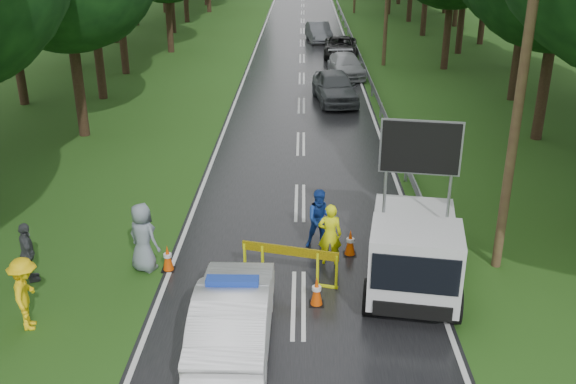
{
  "coord_description": "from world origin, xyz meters",
  "views": [
    {
      "loc": [
        0.05,
        -12.99,
        8.34
      ],
      "look_at": [
        -0.34,
        3.8,
        1.3
      ],
      "focal_mm": 40.0,
      "sensor_mm": 36.0,
      "label": 1
    }
  ],
  "objects_px": {
    "queue_car_first": "(335,87)",
    "queue_car_fourth": "(319,32)",
    "police_sedan": "(234,314)",
    "barrier": "(290,256)",
    "work_truck": "(414,249)",
    "queue_car_third": "(341,47)",
    "officer": "(330,235)",
    "civilian": "(321,219)",
    "queue_car_second": "(346,65)"
  },
  "relations": [
    {
      "from": "barrier",
      "to": "police_sedan",
      "type": "bearing_deg",
      "value": -99.7
    },
    {
      "from": "barrier",
      "to": "queue_car_fourth",
      "type": "bearing_deg",
      "value": 101.94
    },
    {
      "from": "police_sedan",
      "to": "queue_car_second",
      "type": "relative_size",
      "value": 1.0
    },
    {
      "from": "queue_car_third",
      "to": "officer",
      "type": "bearing_deg",
      "value": -90.65
    },
    {
      "from": "civilian",
      "to": "queue_car_fourth",
      "type": "bearing_deg",
      "value": 81.35
    },
    {
      "from": "work_truck",
      "to": "queue_car_third",
      "type": "bearing_deg",
      "value": 99.37
    },
    {
      "from": "work_truck",
      "to": "queue_car_first",
      "type": "relative_size",
      "value": 1.1
    },
    {
      "from": "civilian",
      "to": "queue_car_third",
      "type": "xyz_separation_m",
      "value": [
        2.02,
        27.71,
        -0.18
      ]
    },
    {
      "from": "officer",
      "to": "queue_car_first",
      "type": "xyz_separation_m",
      "value": [
        0.87,
        16.71,
        -0.07
      ]
    },
    {
      "from": "work_truck",
      "to": "queue_car_third",
      "type": "relative_size",
      "value": 1.07
    },
    {
      "from": "work_truck",
      "to": "queue_car_fourth",
      "type": "xyz_separation_m",
      "value": [
        -1.55,
        35.81,
        -0.33
      ]
    },
    {
      "from": "queue_car_fourth",
      "to": "officer",
      "type": "bearing_deg",
      "value": -98.7
    },
    {
      "from": "civilian",
      "to": "queue_car_first",
      "type": "distance_m",
      "value": 15.75
    },
    {
      "from": "queue_car_first",
      "to": "queue_car_second",
      "type": "bearing_deg",
      "value": 73.47
    },
    {
      "from": "queue_car_first",
      "to": "queue_car_third",
      "type": "height_order",
      "value": "queue_car_first"
    },
    {
      "from": "work_truck",
      "to": "officer",
      "type": "xyz_separation_m",
      "value": [
        -2.0,
        1.11,
        -0.19
      ]
    },
    {
      "from": "police_sedan",
      "to": "queue_car_first",
      "type": "relative_size",
      "value": 0.95
    },
    {
      "from": "police_sedan",
      "to": "queue_car_second",
      "type": "distance_m",
      "value": 26.55
    },
    {
      "from": "queue_car_first",
      "to": "queue_car_fourth",
      "type": "relative_size",
      "value": 1.05
    },
    {
      "from": "queue_car_second",
      "to": "queue_car_fourth",
      "type": "height_order",
      "value": "queue_car_fourth"
    },
    {
      "from": "officer",
      "to": "queue_car_fourth",
      "type": "relative_size",
      "value": 0.39
    },
    {
      "from": "police_sedan",
      "to": "work_truck",
      "type": "xyz_separation_m",
      "value": [
        4.16,
        2.44,
        0.32
      ]
    },
    {
      "from": "work_truck",
      "to": "queue_car_fourth",
      "type": "distance_m",
      "value": 35.85
    },
    {
      "from": "officer",
      "to": "queue_car_second",
      "type": "height_order",
      "value": "officer"
    },
    {
      "from": "work_truck",
      "to": "civilian",
      "type": "xyz_separation_m",
      "value": [
        -2.21,
        2.11,
        -0.21
      ]
    },
    {
      "from": "barrier",
      "to": "queue_car_second",
      "type": "height_order",
      "value": "queue_car_second"
    },
    {
      "from": "queue_car_first",
      "to": "queue_car_fourth",
      "type": "xyz_separation_m",
      "value": [
        -0.42,
        18.0,
        -0.07
      ]
    },
    {
      "from": "police_sedan",
      "to": "officer",
      "type": "relative_size",
      "value": 2.57
    },
    {
      "from": "officer",
      "to": "queue_car_fourth",
      "type": "distance_m",
      "value": 34.71
    },
    {
      "from": "queue_car_second",
      "to": "queue_car_third",
      "type": "xyz_separation_m",
      "value": [
        0.0,
        6.0,
        0.02
      ]
    },
    {
      "from": "work_truck",
      "to": "queue_car_first",
      "type": "xyz_separation_m",
      "value": [
        -1.13,
        17.81,
        -0.26
      ]
    },
    {
      "from": "police_sedan",
      "to": "queue_car_first",
      "type": "height_order",
      "value": "police_sedan"
    },
    {
      "from": "work_truck",
      "to": "civilian",
      "type": "bearing_deg",
      "value": 145.44
    },
    {
      "from": "police_sedan",
      "to": "queue_car_third",
      "type": "bearing_deg",
      "value": -97.12
    },
    {
      "from": "barrier",
      "to": "officer",
      "type": "height_order",
      "value": "officer"
    },
    {
      "from": "civilian",
      "to": "officer",
      "type": "bearing_deg",
      "value": -85.2
    },
    {
      "from": "queue_car_first",
      "to": "queue_car_fourth",
      "type": "bearing_deg",
      "value": 83.66
    },
    {
      "from": "police_sedan",
      "to": "queue_car_fourth",
      "type": "relative_size",
      "value": 1.0
    },
    {
      "from": "police_sedan",
      "to": "barrier",
      "type": "distance_m",
      "value": 2.79
    },
    {
      "from": "police_sedan",
      "to": "queue_car_fourth",
      "type": "bearing_deg",
      "value": -94.02
    },
    {
      "from": "officer",
      "to": "civilian",
      "type": "relative_size",
      "value": 1.02
    },
    {
      "from": "barrier",
      "to": "queue_car_second",
      "type": "bearing_deg",
      "value": 97.51
    },
    {
      "from": "civilian",
      "to": "queue_car_fourth",
      "type": "relative_size",
      "value": 0.38
    },
    {
      "from": "queue_car_second",
      "to": "queue_car_fourth",
      "type": "xyz_separation_m",
      "value": [
        -1.35,
        12.0,
        0.08
      ]
    },
    {
      "from": "work_truck",
      "to": "officer",
      "type": "height_order",
      "value": "work_truck"
    },
    {
      "from": "queue_car_third",
      "to": "police_sedan",
      "type": "bearing_deg",
      "value": -94.06
    },
    {
      "from": "queue_car_first",
      "to": "queue_car_fourth",
      "type": "distance_m",
      "value": 18.0
    },
    {
      "from": "barrier",
      "to": "work_truck",
      "type": "bearing_deg",
      "value": 12.31
    },
    {
      "from": "queue_car_third",
      "to": "civilian",
      "type": "bearing_deg",
      "value": -91.23
    },
    {
      "from": "queue_car_second",
      "to": "queue_car_fourth",
      "type": "distance_m",
      "value": 12.08
    }
  ]
}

